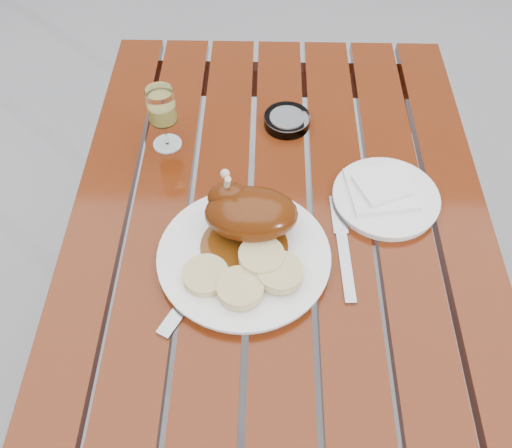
{
  "coord_description": "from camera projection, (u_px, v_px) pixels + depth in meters",
  "views": [
    {
      "loc": [
        -0.03,
        -0.66,
        1.59
      ],
      "look_at": [
        -0.04,
        -0.01,
        0.78
      ],
      "focal_mm": 40.0,
      "sensor_mm": 36.0,
      "label": 1
    }
  ],
  "objects": [
    {
      "name": "ashtray",
      "position": [
        287.0,
        121.0,
        1.23
      ],
      "size": [
        0.12,
        0.12,
        0.02
      ],
      "primitive_type": "cylinder",
      "rotation": [
        0.0,
        0.0,
        0.2
      ],
      "color": "#B2B7BC",
      "rests_on": "table"
    },
    {
      "name": "side_plate",
      "position": [
        386.0,
        198.0,
        1.1
      ],
      "size": [
        0.25,
        0.25,
        0.02
      ],
      "primitive_type": "cylinder",
      "rotation": [
        0.0,
        0.0,
        0.26
      ],
      "color": "white",
      "rests_on": "table"
    },
    {
      "name": "napkin",
      "position": [
        381.0,
        189.0,
        1.1
      ],
      "size": [
        0.14,
        0.13,
        0.01
      ],
      "primitive_type": "cube",
      "rotation": [
        0.0,
        0.0,
        0.15
      ],
      "color": "white",
      "rests_on": "side_plate"
    },
    {
      "name": "roast_duck",
      "position": [
        248.0,
        213.0,
        1.0
      ],
      "size": [
        0.17,
        0.17,
        0.12
      ],
      "color": "#5A2C0A",
      "rests_on": "dinner_plate"
    },
    {
      "name": "fork",
      "position": [
        195.0,
        290.0,
        0.98
      ],
      "size": [
        0.11,
        0.19,
        0.01
      ],
      "primitive_type": "cube",
      "rotation": [
        0.0,
        0.0,
        -0.48
      ],
      "color": "gray",
      "rests_on": "table"
    },
    {
      "name": "knife",
      "position": [
        344.0,
        254.0,
        1.02
      ],
      "size": [
        0.03,
        0.21,
        0.01
      ],
      "primitive_type": "cube",
      "rotation": [
        0.0,
        0.0,
        0.04
      ],
      "color": "gray",
      "rests_on": "table"
    },
    {
      "name": "ground",
      "position": [
        272.0,
        388.0,
        1.65
      ],
      "size": [
        60.0,
        60.0,
        0.0
      ],
      "primitive_type": "plane",
      "color": "slate",
      "rests_on": "ground"
    },
    {
      "name": "table",
      "position": [
        275.0,
        325.0,
        1.36
      ],
      "size": [
        0.8,
        1.2,
        0.75
      ],
      "primitive_type": "cube",
      "color": "#66280C",
      "rests_on": "ground"
    },
    {
      "name": "wine_glass",
      "position": [
        163.0,
        119.0,
        1.15
      ],
      "size": [
        0.07,
        0.07,
        0.14
      ],
      "primitive_type": "cylinder",
      "rotation": [
        0.0,
        0.0,
        -0.14
      ],
      "color": "#C5C159",
      "rests_on": "table"
    },
    {
      "name": "bread_dumplings",
      "position": [
        247.0,
        273.0,
        0.96
      ],
      "size": [
        0.21,
        0.14,
        0.03
      ],
      "color": "beige",
      "rests_on": "dinner_plate"
    },
    {
      "name": "dinner_plate",
      "position": [
        244.0,
        257.0,
        1.01
      ],
      "size": [
        0.38,
        0.38,
        0.02
      ],
      "primitive_type": "cylinder",
      "rotation": [
        0.0,
        0.0,
        -0.3
      ],
      "color": "white",
      "rests_on": "table"
    }
  ]
}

